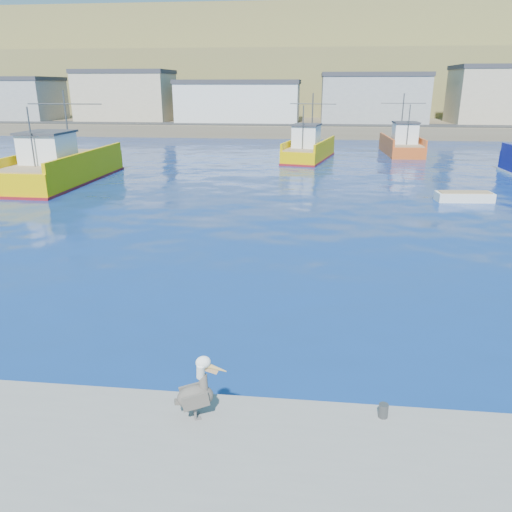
{
  "coord_description": "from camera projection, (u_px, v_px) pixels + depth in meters",
  "views": [
    {
      "loc": [
        1.36,
        -12.26,
        6.97
      ],
      "look_at": [
        -0.46,
        4.09,
        1.31
      ],
      "focal_mm": 35.0,
      "sensor_mm": 36.0,
      "label": 1
    }
  ],
  "objects": [
    {
      "name": "trawler_yellow_a",
      "position": [
        62.0,
        168.0,
        37.22
      ],
      "size": [
        5.85,
        12.85,
        6.7
      ],
      "color": "#D5AC00",
      "rests_on": "ground"
    },
    {
      "name": "skiff_mid",
      "position": [
        464.0,
        198.0,
        31.45
      ],
      "size": [
        3.54,
        1.48,
        0.75
      ],
      "color": "silver",
      "rests_on": "ground"
    },
    {
      "name": "far_shore",
      "position": [
        309.0,
        76.0,
        113.65
      ],
      "size": [
        200.0,
        81.0,
        24.0
      ],
      "color": "brown",
      "rests_on": "ground"
    },
    {
      "name": "trawler_yellow_b",
      "position": [
        308.0,
        150.0,
        48.71
      ],
      "size": [
        5.34,
        10.13,
        6.3
      ],
      "color": "#D5AC00",
      "rests_on": "ground"
    },
    {
      "name": "dock_bollards",
      "position": [
        267.0,
        403.0,
        10.46
      ],
      "size": [
        36.2,
        0.2,
        0.3
      ],
      "color": "#4C4C4C",
      "rests_on": "dock"
    },
    {
      "name": "boat_orange",
      "position": [
        402.0,
        144.0,
        52.57
      ],
      "size": [
        4.64,
        8.93,
        6.15
      ],
      "color": "#C14C1A",
      "rests_on": "ground"
    },
    {
      "name": "ground",
      "position": [
        256.0,
        348.0,
        13.93
      ],
      "size": [
        260.0,
        260.0,
        0.0
      ],
      "primitive_type": "plane",
      "color": "navy",
      "rests_on": "ground"
    },
    {
      "name": "pelican",
      "position": [
        197.0,
        392.0,
        10.09
      ],
      "size": [
        1.09,
        0.69,
        1.37
      ],
      "color": "#595451",
      "rests_on": "dock"
    }
  ]
}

